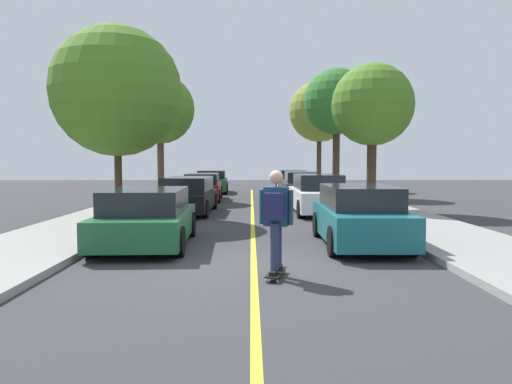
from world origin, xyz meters
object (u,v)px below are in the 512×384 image
(parked_car_right_far, at_px, (301,186))
(street_tree_right_far, at_px, (319,112))
(parked_car_left_farthest, at_px, (212,182))
(street_tree_left_near, at_px, (160,110))
(parked_car_right_farthest, at_px, (292,182))
(parked_car_left_near, at_px, (187,195))
(parked_car_left_far, at_px, (203,187))
(parked_car_left_nearest, at_px, (147,218))
(skateboard, at_px, (276,273))
(street_tree_left_nearest, at_px, (117,91))
(parked_car_right_nearest, at_px, (359,216))
(fire_hydrant, at_px, (122,210))
(skateboarder, at_px, (276,215))
(street_tree_right_near, at_px, (337,102))
(parked_car_right_near, at_px, (318,195))
(street_tree_right_nearest, at_px, (372,105))

(parked_car_right_far, height_order, street_tree_right_far, street_tree_right_far)
(parked_car_left_farthest, xyz_separation_m, street_tree_left_near, (-2.10, -5.50, 3.83))
(parked_car_right_farthest, bearing_deg, parked_car_left_near, -113.64)
(parked_car_left_near, xyz_separation_m, street_tree_left_near, (-2.11, 5.83, 3.85))
(street_tree_right_far, bearing_deg, parked_car_left_far, -129.52)
(parked_car_left_nearest, relative_size, parked_car_right_farthest, 0.99)
(parked_car_right_far, distance_m, skateboard, 15.92)
(parked_car_left_far, height_order, skateboard, parked_car_left_far)
(street_tree_left_nearest, bearing_deg, parked_car_left_farthest, 80.90)
(street_tree_right_far, bearing_deg, parked_car_left_near, -116.31)
(parked_car_left_far, xyz_separation_m, skateboard, (2.84, -15.79, -0.59))
(parked_car_right_nearest, height_order, parked_car_right_far, parked_car_right_far)
(street_tree_left_nearest, bearing_deg, street_tree_left_near, 90.00)
(fire_hydrant, xyz_separation_m, skateboarder, (4.33, -6.46, 0.58))
(parked_car_left_nearest, bearing_deg, street_tree_left_nearest, 111.90)
(parked_car_left_far, bearing_deg, street_tree_right_near, 16.27)
(parked_car_left_far, bearing_deg, street_tree_right_far, 50.48)
(parked_car_right_farthest, bearing_deg, parked_car_left_nearest, -105.09)
(parked_car_right_nearest, height_order, street_tree_left_near, street_tree_left_near)
(street_tree_left_near, bearing_deg, street_tree_right_near, 11.89)
(parked_car_right_far, bearing_deg, parked_car_left_farthest, 131.18)
(street_tree_right_far, relative_size, skateboarder, 4.21)
(parked_car_left_near, xyz_separation_m, parked_car_right_farthest, (4.94, 11.28, 0.02))
(parked_car_right_near, height_order, street_tree_right_nearest, street_tree_right_nearest)
(street_tree_right_far, height_order, fire_hydrant, street_tree_right_far)
(parked_car_left_farthest, height_order, street_tree_right_near, street_tree_right_near)
(parked_car_right_far, height_order, street_tree_right_near, street_tree_right_near)
(street_tree_left_near, xyz_separation_m, street_tree_right_nearest, (9.15, -5.68, -0.44))
(parked_car_left_nearest, bearing_deg, parked_car_right_near, 54.32)
(street_tree_left_nearest, height_order, street_tree_right_near, street_tree_right_near)
(parked_car_right_far, bearing_deg, street_tree_right_nearest, -69.17)
(street_tree_right_far, bearing_deg, fire_hydrant, -115.52)
(parked_car_left_farthest, bearing_deg, skateboarder, -82.47)
(parked_car_right_farthest, bearing_deg, street_tree_right_near, -59.11)
(parked_car_left_far, bearing_deg, street_tree_left_nearest, -105.68)
(parked_car_left_near, distance_m, parked_car_right_nearest, 8.59)
(skateboard, bearing_deg, skateboarder, -103.95)
(street_tree_left_nearest, bearing_deg, fire_hydrant, -71.97)
(parked_car_right_near, xyz_separation_m, fire_hydrant, (-6.44, -3.50, -0.22))
(street_tree_right_nearest, bearing_deg, parked_car_left_nearest, -134.40)
(parked_car_right_far, bearing_deg, parked_car_right_farthest, 89.99)
(parked_car_right_farthest, relative_size, street_tree_left_nearest, 0.64)
(parked_car_left_farthest, height_order, street_tree_left_nearest, street_tree_left_nearest)
(street_tree_right_far, bearing_deg, street_tree_right_nearest, -90.00)
(parked_car_right_nearest, relative_size, parked_car_right_far, 0.87)
(parked_car_right_farthest, distance_m, fire_hydrant, 16.26)
(parked_car_left_far, bearing_deg, skateboard, -79.80)
(parked_car_left_farthest, height_order, skateboard, parked_car_left_farthest)
(parked_car_right_far, relative_size, street_tree_left_near, 0.76)
(skateboarder, bearing_deg, fire_hydrant, 123.86)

